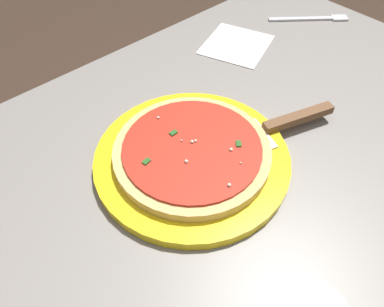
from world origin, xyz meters
The scene contains 6 objects.
restaurant_table centered at (0.00, 0.00, 0.60)m, with size 1.13×0.74×0.74m.
serving_plate centered at (0.05, -0.03, 0.74)m, with size 0.30×0.30×0.02m, color yellow.
pizza centered at (0.05, -0.03, 0.76)m, with size 0.24×0.24×0.02m.
pizza_server centered at (-0.09, 0.02, 0.76)m, with size 0.22×0.11×0.01m.
napkin_folded_right centered at (-0.24, -0.21, 0.74)m, with size 0.14×0.13×0.00m, color white.
fork centered at (-0.45, -0.16, 0.74)m, with size 0.15×0.13×0.00m.
Camera 1 is at (0.31, 0.24, 1.17)m, focal length 34.56 mm.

